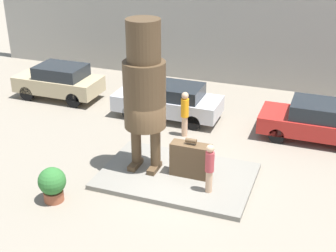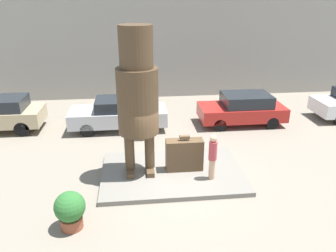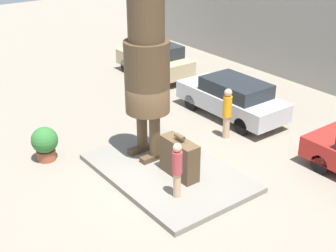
# 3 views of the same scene
# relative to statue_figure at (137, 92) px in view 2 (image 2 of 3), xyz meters

# --- Properties ---
(ground_plane) EXTENTS (60.00, 60.00, 0.00)m
(ground_plane) POSITION_rel_statue_figure_xyz_m (1.14, -0.09, -3.12)
(ground_plane) COLOR gray
(pedestal) EXTENTS (5.01, 3.36, 0.16)m
(pedestal) POSITION_rel_statue_figure_xyz_m (1.14, -0.09, -3.04)
(pedestal) COLOR slate
(pedestal) RESTS_ON ground_plane
(building_backdrop) EXTENTS (28.00, 0.60, 6.70)m
(building_backdrop) POSITION_rel_statue_figure_xyz_m (1.14, 9.89, 0.23)
(building_backdrop) COLOR gray
(building_backdrop) RESTS_ON ground_plane
(statue_figure) EXTENTS (1.37, 1.37, 5.06)m
(statue_figure) POSITION_rel_statue_figure_xyz_m (0.00, 0.00, 0.00)
(statue_figure) COLOR #4C3823
(statue_figure) RESTS_ON pedestal
(giant_suitcase) EXTENTS (1.32, 0.48, 1.35)m
(giant_suitcase) POSITION_rel_statue_figure_xyz_m (1.58, 0.00, -2.38)
(giant_suitcase) COLOR #4C3823
(giant_suitcase) RESTS_ON pedestal
(tourist) EXTENTS (0.28, 0.28, 1.63)m
(tourist) POSITION_rel_statue_figure_xyz_m (2.42, -0.74, -2.06)
(tourist) COLOR tan
(tourist) RESTS_ON pedestal
(parked_car_silver) EXTENTS (4.54, 1.77, 1.52)m
(parked_car_silver) POSITION_rel_statue_figure_xyz_m (-0.84, 4.49, -2.32)
(parked_car_silver) COLOR #B7B7BC
(parked_car_silver) RESTS_ON ground_plane
(parked_car_red) EXTENTS (4.16, 1.87, 1.54)m
(parked_car_red) POSITION_rel_statue_figure_xyz_m (5.21, 4.54, -2.32)
(parked_car_red) COLOR #B2231E
(parked_car_red) RESTS_ON ground_plane
(planter_pot) EXTENTS (0.85, 0.85, 1.12)m
(planter_pot) POSITION_rel_statue_figure_xyz_m (-1.98, -2.64, -2.51)
(planter_pot) COLOR brown
(planter_pot) RESTS_ON ground_plane
(worker_hivis) EXTENTS (0.31, 0.31, 1.83)m
(worker_hivis) POSITION_rel_statue_figure_xyz_m (0.35, 3.08, -2.12)
(worker_hivis) COLOR tan
(worker_hivis) RESTS_ON ground_plane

